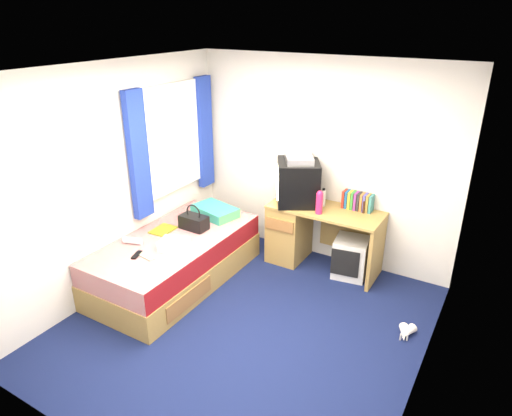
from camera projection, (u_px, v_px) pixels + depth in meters
The scene contains 20 objects.
ground at pixel (245, 325), 4.46m from camera, with size 3.40×3.40×0.00m, color #0C1438.
room_shell at pixel (244, 186), 3.88m from camera, with size 3.40×3.40×3.40m.
bed at pixel (176, 259), 5.10m from camera, with size 1.01×2.00×0.54m.
pillow at pixel (215, 211), 5.51m from camera, with size 0.53×0.34×0.12m, color #1B78B3.
desk at pixel (303, 230), 5.47m from camera, with size 1.30×0.55×0.75m.
storage_cube at pixel (351, 257), 5.22m from camera, with size 0.37×0.37×0.46m, color silver.
crt_tv at pixel (298, 182), 5.28m from camera, with size 0.66×0.67×0.50m.
vcr at pixel (299, 158), 5.16m from camera, with size 0.41×0.30×0.08m, color #BBBBBD.
book_row at pixel (358, 201), 5.15m from camera, with size 0.34×0.13×0.20m.
picture_frame at pixel (366, 206), 5.09m from camera, with size 0.02×0.12×0.14m, color black.
pink_water_bottle at pixel (319, 203), 5.03m from camera, with size 0.08×0.08×0.24m, color #F0215A.
aerosol_can at pixel (323, 198), 5.24m from camera, with size 0.05×0.05×0.19m, color silver.
handbag at pixel (194, 222), 5.17m from camera, with size 0.32×0.19×0.30m.
towel at pixel (174, 244), 4.75m from camera, with size 0.28×0.23×0.09m, color white.
magazine at pixel (163, 230), 5.15m from camera, with size 0.21×0.28×0.01m, color #C7DC18.
water_bottle at pixel (133, 241), 4.85m from camera, with size 0.07×0.07×0.20m, color silver.
colour_swatch_fan at pixel (146, 257), 4.60m from camera, with size 0.22×0.06×0.01m, color orange.
remote_control at pixel (137, 255), 4.62m from camera, with size 0.05×0.16×0.02m, color black.
window_assembly at pixel (173, 142), 5.33m from camera, with size 0.11×1.42×1.40m.
white_heels at pixel (406, 333), 4.28m from camera, with size 0.17×0.26×0.09m.
Camera 1 is at (1.95, -3.08, 2.82)m, focal length 32.00 mm.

